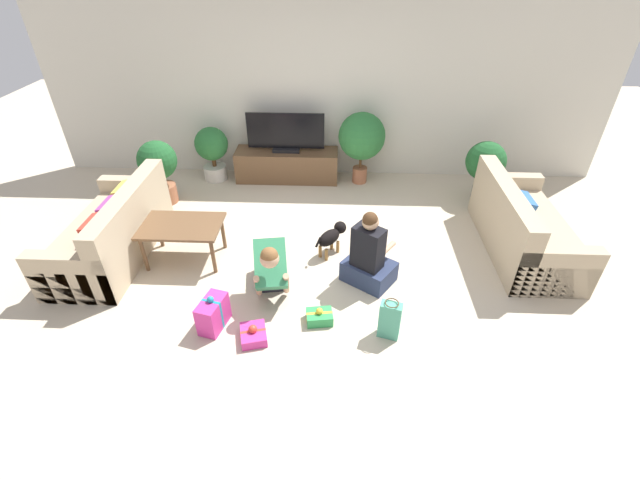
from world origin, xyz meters
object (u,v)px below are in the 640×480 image
at_px(potted_plant_corner_right, 486,163).
at_px(potted_plant_back_left, 212,149).
at_px(gift_box_a, 319,317).
at_px(gift_bag_a, 390,320).
at_px(sofa_left, 113,232).
at_px(coffee_table, 182,229).
at_px(sofa_right, 522,228).
at_px(potted_plant_corner_left, 158,166).
at_px(tv, 286,135).
at_px(tv_console, 287,165).
at_px(gift_box_b, 253,334).
at_px(potted_plant_back_right, 362,138).
at_px(person_sitting, 369,258).
at_px(dog, 332,236).
at_px(gift_box_c, 213,314).
at_px(person_kneeling, 271,266).

xyz_separation_m(potted_plant_corner_right, potted_plant_back_left, (-4.00, 0.44, -0.06)).
height_order(gift_box_a, gift_bag_a, gift_bag_a).
bearing_deg(sofa_left, coffee_table, 85.11).
relative_size(sofa_right, potted_plant_corner_left, 1.99).
bearing_deg(tv, tv_console, 0.00).
xyz_separation_m(sofa_right, gift_box_b, (-2.98, -1.60, -0.23)).
distance_m(tv_console, potted_plant_back_left, 1.17).
xyz_separation_m(tv, potted_plant_back_right, (1.14, -0.05, -0.01)).
height_order(tv, person_sitting, tv).
height_order(tv_console, dog, tv_console).
relative_size(potted_plant_corner_left, person_sitting, 1.01).
xyz_separation_m(potted_plant_back_right, potted_plant_corner_left, (-2.82, -0.75, -0.17)).
distance_m(tv, potted_plant_corner_left, 1.87).
bearing_deg(gift_box_b, tv_console, 90.53).
relative_size(sofa_right, gift_box_c, 4.75).
bearing_deg(dog, tv_console, -30.09).
bearing_deg(gift_box_a, tv, 101.79).
distance_m(potted_plant_corner_right, potted_plant_corner_left, 4.56).
distance_m(potted_plant_back_left, dog, 2.68).
relative_size(tv_console, dog, 3.62).
distance_m(sofa_right, gift_box_a, 2.73).
distance_m(sofa_right, gift_box_c, 3.69).
bearing_deg(gift_box_b, potted_plant_back_left, 109.49).
relative_size(sofa_left, potted_plant_corner_left, 1.99).
xyz_separation_m(potted_plant_back_left, gift_box_a, (1.78, -3.04, -0.44)).
bearing_deg(potted_plant_corner_right, gift_box_c, -140.05).
bearing_deg(gift_box_a, potted_plant_corner_right, 49.61).
bearing_deg(gift_bag_a, potted_plant_back_right, 93.13).
distance_m(coffee_table, potted_plant_back_left, 2.09).
relative_size(potted_plant_corner_right, person_sitting, 0.95).
distance_m(sofa_left, coffee_table, 0.88).
bearing_deg(potted_plant_corner_left, dog, -25.14).
bearing_deg(gift_box_b, potted_plant_corner_right, 45.28).
bearing_deg(potted_plant_back_right, gift_box_c, -115.64).
bearing_deg(gift_box_b, tv, 90.53).
bearing_deg(sofa_right, tv_console, 59.87).
distance_m(potted_plant_corner_left, person_kneeling, 2.61).
xyz_separation_m(tv_console, person_sitting, (1.15, -2.45, 0.08)).
bearing_deg(coffee_table, gift_box_b, -50.52).
bearing_deg(dog, gift_bag_a, 152.33).
xyz_separation_m(sofa_right, potted_plant_back_left, (-4.15, 1.70, 0.21)).
relative_size(person_sitting, gift_box_a, 3.22).
relative_size(coffee_table, potted_plant_corner_right, 1.06).
height_order(tv_console, person_sitting, person_sitting).
xyz_separation_m(tv, gift_box_a, (0.65, -3.09, -0.67)).
relative_size(potted_plant_back_left, gift_box_b, 2.51).
bearing_deg(gift_box_b, coffee_table, 129.48).
bearing_deg(person_sitting, potted_plant_back_right, -54.85).
distance_m(sofa_left, potted_plant_corner_left, 1.30).
height_order(tv_console, gift_bag_a, tv_console).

